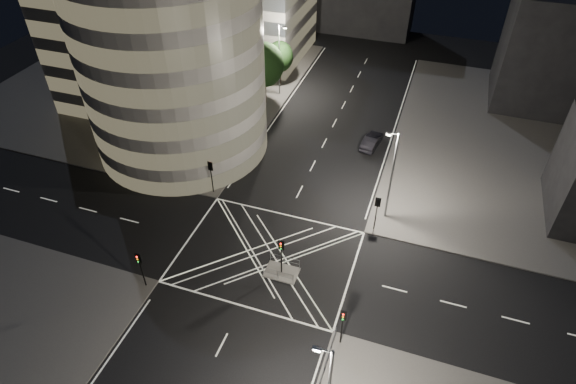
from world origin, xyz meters
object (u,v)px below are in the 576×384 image
at_px(traffic_signal_fl, 211,171).
at_px(street_lamp_left_near, 224,124).
at_px(traffic_signal_fr, 377,208).
at_px(street_lamp_right_far, 391,174).
at_px(traffic_signal_island, 281,251).
at_px(central_island, 282,272).
at_px(traffic_signal_nl, 140,264).
at_px(street_lamp_left_far, 280,58).
at_px(traffic_signal_nr, 343,321).
at_px(sedan, 372,141).

bearing_deg(traffic_signal_fl, street_lamp_left_near, 96.97).
height_order(traffic_signal_fr, street_lamp_right_far, street_lamp_right_far).
xyz_separation_m(traffic_signal_fr, traffic_signal_island, (-6.80, -8.30, 0.00)).
distance_m(central_island, street_lamp_right_far, 13.98).
bearing_deg(traffic_signal_fr, central_island, -129.33).
distance_m(traffic_signal_nl, street_lamp_left_far, 36.90).
distance_m(traffic_signal_nr, traffic_signal_island, 8.62).
bearing_deg(street_lamp_left_near, traffic_signal_fl, -83.03).
bearing_deg(street_lamp_left_near, street_lamp_left_far, 90.00).
relative_size(central_island, traffic_signal_island, 0.75).
distance_m(traffic_signal_nl, traffic_signal_island, 12.03).
xyz_separation_m(traffic_signal_island, street_lamp_left_far, (-11.44, 31.50, 2.63)).
bearing_deg(street_lamp_right_far, traffic_signal_fl, -173.12).
bearing_deg(street_lamp_left_near, traffic_signal_nr, -45.87).
height_order(traffic_signal_fr, street_lamp_left_far, street_lamp_left_far).
bearing_deg(street_lamp_left_far, traffic_signal_fl, -88.43).
bearing_deg(street_lamp_right_far, traffic_signal_nr, -92.30).
xyz_separation_m(central_island, traffic_signal_nr, (6.80, -5.30, 2.84)).
xyz_separation_m(traffic_signal_nl, traffic_signal_island, (10.80, 5.30, 0.00)).
bearing_deg(traffic_signal_nr, traffic_signal_fr, 90.00).
bearing_deg(traffic_signal_fl, traffic_signal_nr, -37.69).
bearing_deg(traffic_signal_nl, street_lamp_right_far, 40.91).
xyz_separation_m(traffic_signal_nr, street_lamp_left_near, (-18.24, 18.80, 2.63)).
height_order(traffic_signal_nr, sedan, traffic_signal_nr).
bearing_deg(traffic_signal_island, traffic_signal_nr, -37.93).
bearing_deg(traffic_signal_nr, sedan, 96.42).
relative_size(traffic_signal_fr, sedan, 0.86).
relative_size(traffic_signal_nr, street_lamp_left_near, 0.40).
bearing_deg(sedan, traffic_signal_fr, 110.36).
relative_size(traffic_signal_fr, street_lamp_right_far, 0.40).
height_order(traffic_signal_nl, street_lamp_left_near, street_lamp_left_near).
height_order(central_island, traffic_signal_nl, traffic_signal_nl).
bearing_deg(traffic_signal_fl, traffic_signal_fr, 0.00).
xyz_separation_m(central_island, traffic_signal_nl, (-10.80, -5.30, 2.84)).
relative_size(central_island, street_lamp_left_near, 0.30).
relative_size(central_island, street_lamp_right_far, 0.30).
bearing_deg(street_lamp_left_far, central_island, -70.05).
distance_m(traffic_signal_fl, traffic_signal_nr, 22.24).
distance_m(traffic_signal_fl, street_lamp_right_far, 18.55).
relative_size(street_lamp_left_near, street_lamp_right_far, 1.00).
height_order(street_lamp_right_far, sedan, street_lamp_right_far).
bearing_deg(traffic_signal_fr, street_lamp_left_near, 164.08).
bearing_deg(street_lamp_left_far, street_lamp_left_near, -90.00).
relative_size(traffic_signal_nl, traffic_signal_nr, 1.00).
xyz_separation_m(traffic_signal_nl, street_lamp_right_far, (18.24, 15.80, 2.63)).
height_order(street_lamp_left_far, street_lamp_right_far, same).
distance_m(central_island, traffic_signal_fl, 13.91).
xyz_separation_m(street_lamp_left_far, sedan, (15.09, -8.82, -4.77)).
distance_m(traffic_signal_fl, traffic_signal_island, 13.62).
relative_size(traffic_signal_nr, street_lamp_right_far, 0.40).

